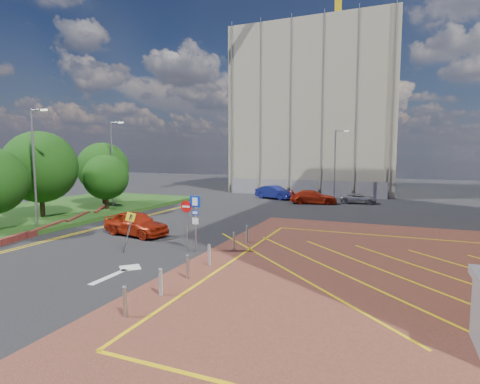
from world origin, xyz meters
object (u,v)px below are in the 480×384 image
Objects in this scene: tree_c at (106,177)px; lamp_left_near at (35,163)px; lamp_back at (336,162)px; car_red_back at (313,197)px; tree_d at (103,168)px; car_silver_back at (358,198)px; sign_cluster at (192,216)px; car_red_left at (136,223)px; car_blue_back at (275,192)px; warning_sign at (129,228)px; tree_b at (40,167)px; lamp_left_far at (112,160)px.

lamp_left_near is at bearing -82.31° from tree_c.
lamp_back is 6.35m from car_red_back.
tree_d reaches higher than car_silver_back.
car_red_left is at bearing 157.47° from sign_cluster.
tree_c is 25.51m from car_silver_back.
warning_sign is at bearing -160.27° from car_blue_back.
warning_sign is at bearing -23.72° from tree_b.
sign_cluster is at bearing -101.76° from car_red_left.
car_red_back is at bearing 54.59° from lamp_left_near.
car_silver_back is at bearing 27.17° from tree_d.
lamp_left_far reaches higher than lamp_back.
tree_c is 1.53× the size of sign_cluster.
car_silver_back is at bearing 31.39° from lamp_left_far.
tree_b is 3.01× the size of warning_sign.
lamp_left_far is 18.58m from sign_cluster.
car_red_left is at bearing -166.91° from car_blue_back.
tree_c is 0.81× the size of tree_d.
lamp_left_near reaches higher than car_red_back.
tree_b is 0.84× the size of lamp_left_far.
car_silver_back is (9.47, 25.73, -0.89)m from warning_sign.
lamp_back is (18.50, 16.00, -0.30)m from lamp_left_far.
tree_d reaches higher than car_red_back.
tree_b is 8.07m from tree_d.
car_red_back is at bearing 109.21° from car_silver_back.
tree_d is 1.30× the size of car_blue_back.
car_blue_back is at bearing 89.93° from warning_sign.
lamp_back is 29.60m from warning_sign.
car_silver_back is (9.44, -0.53, -0.24)m from car_blue_back.
lamp_back reaches higher than warning_sign.
lamp_left_near is at bearing -69.65° from tree_d.
sign_cluster is 24.77m from car_blue_back.
car_blue_back is at bearing 4.06° from car_red_left.
sign_cluster is (15.80, -4.02, -2.28)m from tree_b.
sign_cluster is (-3.78, -27.02, -2.41)m from lamp_back.
tree_b is at bearing 121.82° from car_red_back.
car_blue_back reaches higher than car_red_back.
warning_sign is 0.46× the size of car_red_back.
lamp_left_near is 10.75m from warning_sign.
warning_sign reaches higher than car_red_back.
car_red_back is at bearing -10.36° from car_red_left.
lamp_back is 26.66m from car_red_left.
tree_d is 1.90× the size of sign_cluster.
lamp_left_near is at bearing 110.35° from car_red_left.
lamp_back is (20.58, 15.00, 0.49)m from tree_d.
lamp_left_near reaches higher than tree_d.
warning_sign is at bearing 154.62° from car_silver_back.
lamp_back is (16.50, 26.00, -0.30)m from lamp_left_near.
tree_b is 30.21m from lamp_back.
lamp_left_near reaches higher than car_blue_back.
tree_d is 19.07m from car_blue_back.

